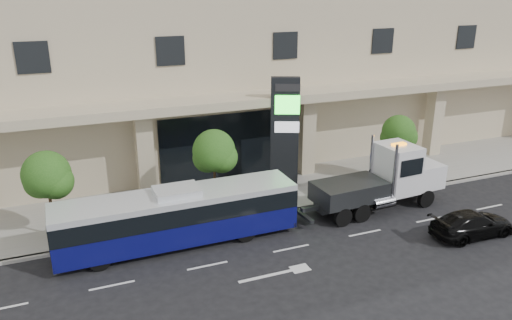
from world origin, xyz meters
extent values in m
plane|color=black|center=(0.00, 0.00, 0.00)|extent=(120.00, 120.00, 0.00)
cube|color=gray|center=(0.00, 5.00, 0.07)|extent=(120.00, 6.00, 0.15)
cube|color=gray|center=(0.00, 2.00, 0.07)|extent=(120.00, 0.30, 0.15)
cube|color=#C7B795|center=(0.00, 15.50, 10.00)|extent=(60.00, 15.00, 20.00)
cube|color=#C7B795|center=(0.00, 6.80, 5.20)|extent=(60.00, 2.80, 0.50)
cube|color=black|center=(0.00, 7.97, 2.15)|extent=(8.00, 0.12, 4.00)
cube|color=#C7B795|center=(-5.00, 6.80, 2.60)|extent=(0.90, 0.90, 4.90)
cube|color=#C7B795|center=(5.00, 6.80, 2.60)|extent=(0.90, 0.90, 4.90)
cube|color=#C7B795|center=(15.00, 6.80, 2.60)|extent=(0.90, 0.90, 4.90)
cylinder|color=#422B19|center=(-10.00, 3.60, 1.55)|extent=(0.14, 0.14, 2.80)
sphere|color=#174614|center=(-10.00, 3.60, 3.27)|extent=(2.20, 2.20, 2.20)
sphere|color=#174614|center=(-9.65, 3.40, 2.95)|extent=(1.65, 1.65, 1.65)
sphere|color=#174614|center=(-10.30, 3.80, 2.87)|extent=(1.54, 1.54, 1.54)
cylinder|color=#422B19|center=(-2.00, 3.60, 1.62)|extent=(0.14, 0.14, 2.94)
sphere|color=#174614|center=(-2.00, 3.60, 3.43)|extent=(2.20, 2.20, 2.20)
sphere|color=#174614|center=(-1.65, 3.40, 3.09)|extent=(1.65, 1.65, 1.65)
sphere|color=#174614|center=(-2.30, 3.80, 3.01)|extent=(1.54, 1.54, 1.54)
cylinder|color=#422B19|center=(9.50, 3.60, 1.51)|extent=(0.14, 0.14, 2.73)
sphere|color=#174614|center=(9.50, 3.60, 3.19)|extent=(2.00, 2.00, 2.00)
sphere|color=#174614|center=(9.85, 3.40, 2.88)|extent=(1.50, 1.50, 1.50)
sphere|color=#174614|center=(9.20, 3.80, 2.80)|extent=(1.40, 1.40, 1.40)
cylinder|color=black|center=(-8.31, -0.11, 0.46)|extent=(0.92, 0.28, 0.92)
cylinder|color=black|center=(-8.32, 1.83, 0.46)|extent=(0.92, 0.28, 0.92)
cylinder|color=black|center=(-1.68, -0.07, 0.46)|extent=(0.92, 0.28, 0.92)
cylinder|color=black|center=(-1.69, 1.86, 0.46)|extent=(0.92, 0.28, 0.92)
cube|color=#0B0C54|center=(-4.63, 0.88, 0.87)|extent=(11.06, 2.37, 1.10)
cube|color=black|center=(-4.63, 0.88, 1.84)|extent=(11.06, 2.40, 0.83)
cube|color=silver|center=(-4.63, 0.88, 2.39)|extent=(11.06, 2.37, 0.28)
cube|color=silver|center=(-4.63, 0.88, 2.67)|extent=(2.03, 1.48, 0.28)
cube|color=#2D3033|center=(-10.10, 0.85, 0.41)|extent=(0.15, 2.30, 0.28)
cube|color=#2D3033|center=(0.84, 0.91, 0.41)|extent=(0.15, 2.30, 0.28)
cube|color=#2D3033|center=(6.21, 0.68, 0.71)|extent=(7.56, 1.29, 0.35)
cube|color=white|center=(9.08, 0.83, 1.55)|extent=(1.88, 2.13, 1.33)
cube|color=silver|center=(9.96, 0.88, 1.55)|extent=(0.18, 1.77, 1.06)
cube|color=white|center=(7.31, 0.74, 2.17)|extent=(1.89, 2.30, 2.57)
cube|color=black|center=(8.15, 0.78, 2.57)|extent=(0.20, 1.95, 1.06)
cylinder|color=silver|center=(6.39, -0.29, 2.39)|extent=(0.17, 0.17, 3.01)
cylinder|color=silver|center=(6.29, 1.66, 2.39)|extent=(0.17, 0.17, 3.01)
cube|color=#2D3033|center=(4.31, 0.57, 1.37)|extent=(3.83, 2.32, 0.97)
cube|color=#2D3033|center=(2.19, 0.46, 0.84)|extent=(1.43, 0.32, 0.19)
cube|color=#2D3033|center=(1.66, 0.43, 0.49)|extent=(0.31, 1.60, 0.16)
cube|color=orange|center=(7.31, 0.74, 3.50)|extent=(0.81, 0.35, 0.12)
cylinder|color=black|center=(8.78, -0.12, 0.49)|extent=(0.99, 0.34, 0.97)
cylinder|color=black|center=(8.68, 1.74, 0.49)|extent=(0.99, 0.34, 0.97)
cylinder|color=black|center=(4.53, -0.34, 0.49)|extent=(0.99, 0.34, 0.97)
cylinder|color=black|center=(4.43, 1.51, 0.49)|extent=(0.99, 0.34, 0.97)
cylinder|color=black|center=(3.39, -0.41, 0.49)|extent=(0.99, 0.34, 0.97)
cylinder|color=black|center=(3.29, 1.45, 0.49)|extent=(0.99, 0.34, 0.97)
imported|color=black|center=(8.58, -3.62, 0.62)|extent=(4.30, 1.82, 1.24)
cube|color=black|center=(2.79, 5.31, 3.38)|extent=(1.70, 1.13, 6.46)
cube|color=#26E62E|center=(2.79, 5.00, 5.10)|extent=(1.31, 0.61, 1.08)
cube|color=silver|center=(2.79, 5.00, 3.81)|extent=(1.31, 0.61, 0.65)
cube|color=#262628|center=(2.79, 5.00, 6.07)|extent=(1.31, 0.61, 0.43)
camera|label=1|loc=(-9.11, -19.67, 11.41)|focal=35.00mm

